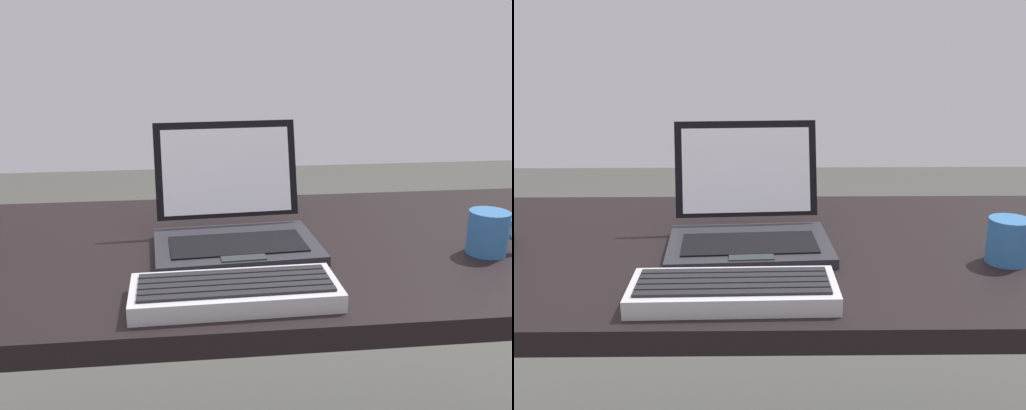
{
  "view_description": "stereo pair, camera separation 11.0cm",
  "coord_description": "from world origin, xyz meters",
  "views": [
    {
      "loc": [
        -0.17,
        -1.07,
        1.15
      ],
      "look_at": [
        -0.05,
        -0.02,
        0.84
      ],
      "focal_mm": 41.41,
      "sensor_mm": 36.0,
      "label": 1
    },
    {
      "loc": [
        -0.07,
        -1.07,
        1.15
      ],
      "look_at": [
        -0.05,
        -0.02,
        0.84
      ],
      "focal_mm": 41.41,
      "sensor_mm": 36.0,
      "label": 2
    }
  ],
  "objects": [
    {
      "name": "coffee_mug",
      "position": [
        0.37,
        -0.1,
        0.8
      ],
      "size": [
        0.11,
        0.07,
        0.08
      ],
      "color": "teal",
      "rests_on": "desk"
    },
    {
      "name": "external_keyboard",
      "position": [
        -0.11,
        -0.24,
        0.77
      ],
      "size": [
        0.32,
        0.13,
        0.03
      ],
      "color": "#BABBBC",
      "rests_on": "desk"
    },
    {
      "name": "laptop_front",
      "position": [
        -0.09,
        0.01,
        0.8
      ],
      "size": [
        0.31,
        0.29,
        0.22
      ],
      "color": "#27262C",
      "rests_on": "desk"
    },
    {
      "name": "desk",
      "position": [
        0.0,
        0.0,
        0.69
      ],
      "size": [
        1.66,
        0.69,
        0.76
      ],
      "color": "black",
      "rests_on": "ground"
    }
  ]
}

